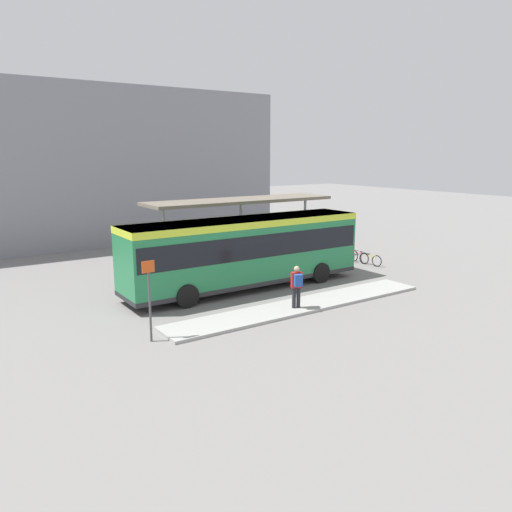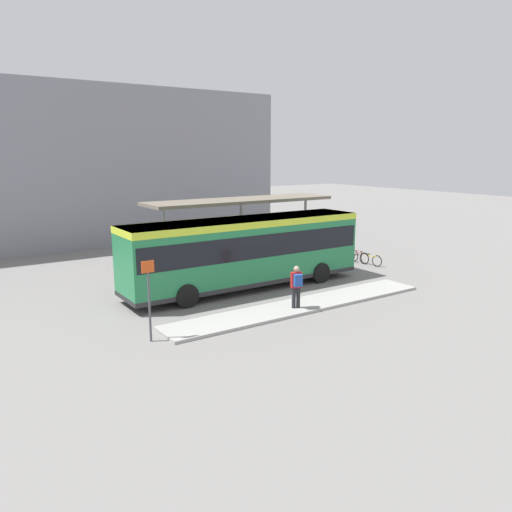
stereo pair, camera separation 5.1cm
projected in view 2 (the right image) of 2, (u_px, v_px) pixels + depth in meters
ground_plane at (246, 288)px, 23.61m from camera, size 120.00×120.00×0.00m
curb_island at (301, 306)px, 20.71m from camera, size 12.34×1.80×0.12m
city_bus at (246, 248)px, 23.23m from camera, size 11.78×2.61×3.32m
pedestrian_waiting at (297, 284)px, 20.01m from camera, size 0.49×0.53×1.73m
bicycle_yellow at (371, 260)px, 28.39m from camera, size 0.48×1.53×0.66m
bicycle_red at (359, 257)px, 29.10m from camera, size 0.48×1.60×0.69m
bicycle_blue at (345, 255)px, 29.63m from camera, size 0.48×1.64×0.71m
bicycle_black at (336, 252)px, 30.41m from camera, size 0.48×1.79×0.77m
station_shelter at (241, 202)px, 28.58m from camera, size 11.29×2.81×3.71m
potted_planter_near_shelter at (319, 251)px, 28.87m from camera, size 0.88×0.88×1.41m
platform_sign at (149, 297)px, 16.65m from camera, size 0.44×0.08×2.80m
station_building at (74, 165)px, 37.46m from camera, size 27.52×12.31×10.76m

